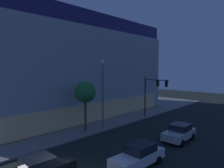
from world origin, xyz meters
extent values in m
cube|color=#4C4C51|center=(12.64, 22.37, 0.07)|extent=(31.25, 24.88, 0.15)
cube|color=#FAD88F|center=(12.64, 10.33, 1.43)|extent=(27.76, 0.60, 2.57)
cube|color=#9DA4A9|center=(12.64, 22.37, 6.65)|extent=(30.85, 24.48, 13.00)
cube|color=#241F52|center=(12.64, 22.37, 14.21)|extent=(30.23, 23.99, 2.12)
cylinder|color=black|center=(18.78, 6.89, 3.19)|extent=(0.18, 0.18, 6.08)
cylinder|color=black|center=(18.87, 4.97, 5.81)|extent=(0.31, 3.85, 0.12)
cube|color=black|center=(18.88, 4.78, 5.31)|extent=(0.34, 0.34, 0.90)
sphere|color=green|center=(18.89, 4.60, 5.31)|extent=(0.18, 0.18, 0.18)
cube|color=black|center=(18.94, 3.43, 5.31)|extent=(0.34, 0.34, 0.90)
sphere|color=green|center=(18.95, 3.25, 5.03)|extent=(0.18, 0.18, 0.18)
cylinder|color=#525252|center=(9.80, 6.95, 4.12)|extent=(0.16, 0.16, 7.94)
sphere|color=#F9EFC6|center=(9.80, 6.95, 8.24)|extent=(0.44, 0.44, 0.44)
cylinder|color=brown|center=(7.66, 7.67, 1.95)|extent=(0.29, 0.29, 3.60)
sphere|color=#257133|center=(7.66, 7.67, 4.74)|extent=(2.47, 2.47, 2.47)
cube|color=black|center=(-1.36, 1.53, 1.39)|extent=(1.97, 1.71, 0.60)
cube|color=#F9F4CC|center=(1.01, 2.03, 0.72)|extent=(0.13, 0.20, 0.12)
cube|color=#F9F4CC|center=(0.98, 0.92, 0.72)|extent=(0.13, 0.20, 0.12)
cylinder|color=black|center=(0.27, 2.41, 0.35)|extent=(0.71, 0.26, 0.70)
cube|color=silver|center=(4.92, -1.87, 0.68)|extent=(4.83, 1.99, 0.73)
cube|color=black|center=(5.28, -1.88, 1.35)|extent=(2.28, 1.69, 0.63)
cube|color=#F9F4CC|center=(2.62, -1.22, 0.68)|extent=(0.13, 0.21, 0.12)
cylinder|color=black|center=(3.49, -0.92, 0.31)|extent=(0.63, 0.27, 0.62)
cylinder|color=black|center=(6.35, -2.82, 0.31)|extent=(0.63, 0.27, 0.62)
cylinder|color=black|center=(6.43, -1.06, 0.31)|extent=(0.63, 0.27, 0.62)
cube|color=#B7BABF|center=(12.40, -1.63, 0.70)|extent=(4.19, 1.96, 0.74)
cube|color=black|center=(12.71, -1.63, 1.39)|extent=(2.01, 1.74, 0.63)
cube|color=#F9F4CC|center=(10.37, -2.23, 0.70)|extent=(0.12, 0.20, 0.12)
cube|color=#F9F4CC|center=(10.36, -1.08, 0.70)|extent=(0.12, 0.20, 0.12)
cylinder|color=black|center=(11.12, -2.60, 0.33)|extent=(0.67, 0.25, 0.67)
cylinder|color=black|center=(11.09, -0.69, 0.33)|extent=(0.67, 0.25, 0.67)
cylinder|color=black|center=(13.70, -2.57, 0.33)|extent=(0.67, 0.25, 0.67)
cylinder|color=black|center=(13.67, -0.66, 0.33)|extent=(0.67, 0.25, 0.67)
camera|label=1|loc=(-7.42, -10.79, 7.41)|focal=32.89mm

